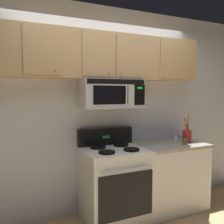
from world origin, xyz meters
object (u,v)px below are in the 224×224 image
(over_range_microwave, at_px, (110,94))
(salt_shaker, at_px, (176,139))
(utensil_crock_red, at_px, (187,134))
(spice_jar, at_px, (185,141))
(stove_range, at_px, (114,184))

(over_range_microwave, bearing_deg, salt_shaker, -10.28)
(utensil_crock_red, height_order, spice_jar, utensil_crock_red)
(stove_range, relative_size, utensil_crock_red, 2.80)
(stove_range, distance_m, spice_jar, 1.08)
(stove_range, bearing_deg, salt_shaker, -2.95)
(over_range_microwave, relative_size, utensil_crock_red, 1.90)
(stove_range, height_order, over_range_microwave, over_range_microwave)
(salt_shaker, distance_m, spice_jar, 0.12)
(spice_jar, bearing_deg, salt_shaker, 118.78)
(stove_range, height_order, utensil_crock_red, utensil_crock_red)
(salt_shaker, bearing_deg, spice_jar, -61.22)
(stove_range, bearing_deg, over_range_microwave, 90.14)
(salt_shaker, bearing_deg, over_range_microwave, 169.72)
(salt_shaker, bearing_deg, stove_range, 177.05)
(stove_range, relative_size, over_range_microwave, 1.47)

